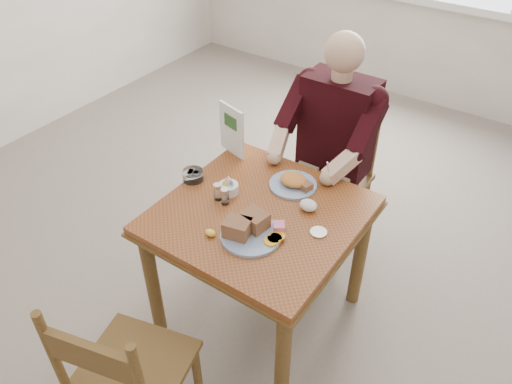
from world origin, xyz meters
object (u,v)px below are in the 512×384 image
Objects in this scene: diner at (331,136)px; far_plate at (294,182)px; table at (260,229)px; chair_far at (333,176)px; chair_near at (127,376)px; near_plate at (250,229)px.

far_plate is at bearing -85.97° from diner.
chair_far is (0.00, 0.80, -0.16)m from table.
chair_far is 1.00× the size of chair_near.
chair_near is at bearing -91.40° from chair_far.
far_plate is (-0.02, 0.42, -0.01)m from near_plate.
table is 0.97× the size of chair_far.
table is 3.05× the size of near_plate.
diner reaches higher than chair_far.
near_plate is at bearing -71.03° from table.
chair_near is 0.69× the size of diner.
diner is 4.59× the size of near_plate.
table is at bearing -90.00° from diner.
table is 0.81m from chair_far.
table is 0.22m from near_plate.
near_plate is (0.05, -0.16, 0.15)m from table.
far_plate is (0.03, -0.45, -0.04)m from diner.
chair_far is 3.21× the size of far_plate.
diner is at bearing -89.99° from chair_far.
chair_near reaches higher than near_plate.
near_plate is at bearing -86.75° from chair_far.
diner reaches higher than far_plate.
diner is (0.04, 1.58, 0.33)m from chair_near.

